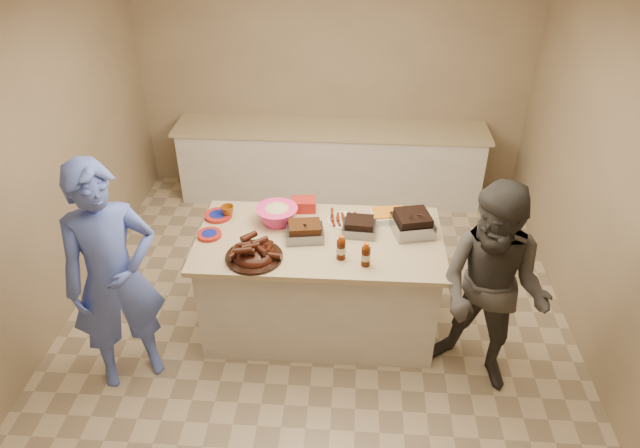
# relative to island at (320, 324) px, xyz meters

# --- Properties ---
(room) EXTENTS (4.50, 5.00, 2.70)m
(room) POSITION_rel_island_xyz_m (-0.03, 0.09, 0.00)
(room) COLOR tan
(room) RESTS_ON ground
(back_counter) EXTENTS (3.60, 0.64, 0.90)m
(back_counter) POSITION_rel_island_xyz_m (-0.03, 2.29, 0.45)
(back_counter) COLOR silver
(back_counter) RESTS_ON ground
(island) EXTENTS (1.99, 1.06, 0.94)m
(island) POSITION_rel_island_xyz_m (0.00, 0.00, 0.00)
(island) COLOR silver
(island) RESTS_ON ground
(rib_platter) EXTENTS (0.51, 0.51, 0.18)m
(rib_platter) POSITION_rel_island_xyz_m (-0.48, -0.31, 0.94)
(rib_platter) COLOR #3A140A
(rib_platter) RESTS_ON island
(pulled_pork_tray) EXTENTS (0.33, 0.27, 0.09)m
(pulled_pork_tray) POSITION_rel_island_xyz_m (-0.12, -0.02, 0.94)
(pulled_pork_tray) COLOR #47230F
(pulled_pork_tray) RESTS_ON island
(brisket_tray) EXTENTS (0.28, 0.24, 0.08)m
(brisket_tray) POSITION_rel_island_xyz_m (0.32, 0.09, 0.94)
(brisket_tray) COLOR black
(brisket_tray) RESTS_ON island
(roasting_pan) EXTENTS (0.37, 0.37, 0.12)m
(roasting_pan) POSITION_rel_island_xyz_m (0.75, 0.13, 0.94)
(roasting_pan) COLOR gray
(roasting_pan) RESTS_ON island
(coleslaw_bowl) EXTENTS (0.35, 0.35, 0.24)m
(coleslaw_bowl) POSITION_rel_island_xyz_m (-0.37, 0.20, 0.94)
(coleslaw_bowl) COLOR #FA3484
(coleslaw_bowl) RESTS_ON island
(sausage_plate) EXTENTS (0.31, 0.31, 0.05)m
(sausage_plate) POSITION_rel_island_xyz_m (0.18, 0.26, 0.94)
(sausage_plate) COLOR silver
(sausage_plate) RESTS_ON island
(mac_cheese_dish) EXTENTS (0.32, 0.26, 0.08)m
(mac_cheese_dish) POSITION_rel_island_xyz_m (0.56, 0.32, 0.94)
(mac_cheese_dish) COLOR orange
(mac_cheese_dish) RESTS_ON island
(bbq_bottle_a) EXTENTS (0.07, 0.07, 0.20)m
(bbq_bottle_a) POSITION_rel_island_xyz_m (0.18, -0.27, 0.94)
(bbq_bottle_a) COLOR #391302
(bbq_bottle_a) RESTS_ON island
(bbq_bottle_b) EXTENTS (0.07, 0.07, 0.20)m
(bbq_bottle_b) POSITION_rel_island_xyz_m (0.37, -0.34, 0.94)
(bbq_bottle_b) COLOR #391302
(bbq_bottle_b) RESTS_ON island
(mustard_bottle) EXTENTS (0.05, 0.05, 0.13)m
(mustard_bottle) POSITION_rel_island_xyz_m (-0.26, 0.12, 0.94)
(mustard_bottle) COLOR #FFBD0A
(mustard_bottle) RESTS_ON island
(sauce_bowl) EXTENTS (0.14, 0.05, 0.14)m
(sauce_bowl) POSITION_rel_island_xyz_m (-0.13, 0.16, 0.94)
(sauce_bowl) COLOR silver
(sauce_bowl) RESTS_ON island
(plate_stack_large) EXTENTS (0.23, 0.23, 0.03)m
(plate_stack_large) POSITION_rel_island_xyz_m (-0.88, 0.25, 0.94)
(plate_stack_large) COLOR maroon
(plate_stack_large) RESTS_ON island
(plate_stack_small) EXTENTS (0.20, 0.20, 0.03)m
(plate_stack_small) POSITION_rel_island_xyz_m (-0.89, -0.04, 0.94)
(plate_stack_small) COLOR maroon
(plate_stack_small) RESTS_ON island
(plastic_cup) EXTENTS (0.11, 0.10, 0.11)m
(plastic_cup) POSITION_rel_island_xyz_m (-0.80, 0.27, 0.94)
(plastic_cup) COLOR #85460B
(plastic_cup) RESTS_ON island
(basket_stack) EXTENTS (0.22, 0.17, 0.10)m
(basket_stack) POSITION_rel_island_xyz_m (-0.17, 0.42, 0.94)
(basket_stack) COLOR maroon
(basket_stack) RESTS_ON island
(guest_blue) EXTENTS (1.56, 1.98, 0.45)m
(guest_blue) POSITION_rel_island_xyz_m (-1.46, -0.63, 0.00)
(guest_blue) COLOR #536DDB
(guest_blue) RESTS_ON ground
(guest_gray) EXTENTS (1.63, 1.92, 0.66)m
(guest_gray) POSITION_rel_island_xyz_m (1.29, -0.50, 0.00)
(guest_gray) COLOR #45423E
(guest_gray) RESTS_ON ground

